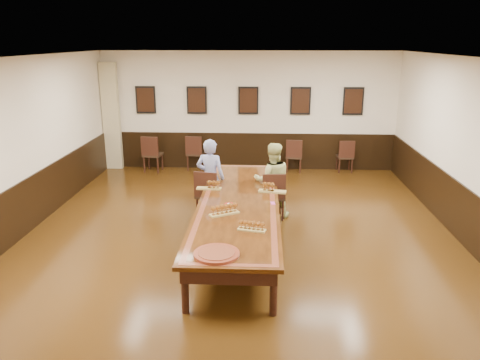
# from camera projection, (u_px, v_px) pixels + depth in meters

# --- Properties ---
(floor) EXTENTS (8.00, 10.00, 0.02)m
(floor) POSITION_uv_depth(u_px,v_px,m) (239.00, 242.00, 8.42)
(floor) COLOR black
(floor) RESTS_ON ground
(ceiling) EXTENTS (8.00, 10.00, 0.02)m
(ceiling) POSITION_uv_depth(u_px,v_px,m) (238.00, 57.00, 7.49)
(ceiling) COLOR white
(ceiling) RESTS_ON floor
(wall_back) EXTENTS (8.00, 0.02, 3.20)m
(wall_back) POSITION_uv_depth(u_px,v_px,m) (248.00, 111.00, 12.74)
(wall_back) COLOR #EEE1C7
(wall_back) RESTS_ON floor
(wall_front) EXTENTS (8.00, 0.02, 3.20)m
(wall_front) POSITION_uv_depth(u_px,v_px,m) (199.00, 330.00, 3.16)
(wall_front) COLOR #EEE1C7
(wall_front) RESTS_ON floor
(wall_left) EXTENTS (0.02, 10.00, 3.20)m
(wall_left) POSITION_uv_depth(u_px,v_px,m) (9.00, 152.00, 8.15)
(wall_left) COLOR #EEE1C7
(wall_left) RESTS_ON floor
(wall_right) EXTENTS (0.02, 10.00, 3.20)m
(wall_right) POSITION_uv_depth(u_px,v_px,m) (479.00, 158.00, 7.76)
(wall_right) COLOR #EEE1C7
(wall_right) RESTS_ON floor
(chair_man) EXTENTS (0.56, 0.60, 1.00)m
(chair_man) POSITION_uv_depth(u_px,v_px,m) (209.00, 193.00, 9.44)
(chair_man) COLOR black
(chair_man) RESTS_ON floor
(chair_woman) EXTENTS (0.51, 0.54, 0.98)m
(chair_woman) POSITION_uv_depth(u_px,v_px,m) (273.00, 195.00, 9.38)
(chair_woman) COLOR black
(chair_woman) RESTS_ON floor
(spare_chair_a) EXTENTS (0.52, 0.56, 1.00)m
(spare_chair_a) POSITION_uv_depth(u_px,v_px,m) (153.00, 153.00, 12.74)
(spare_chair_a) COLOR black
(spare_chair_a) RESTS_ON floor
(spare_chair_b) EXTENTS (0.49, 0.53, 0.97)m
(spare_chair_b) POSITION_uv_depth(u_px,v_px,m) (196.00, 152.00, 12.93)
(spare_chair_b) COLOR black
(spare_chair_b) RESTS_ON floor
(spare_chair_c) EXTENTS (0.48, 0.51, 0.92)m
(spare_chair_c) POSITION_uv_depth(u_px,v_px,m) (294.00, 155.00, 12.71)
(spare_chair_c) COLOR black
(spare_chair_c) RESTS_ON floor
(spare_chair_d) EXTENTS (0.44, 0.48, 0.89)m
(spare_chair_d) POSITION_uv_depth(u_px,v_px,m) (345.00, 156.00, 12.72)
(spare_chair_d) COLOR black
(spare_chair_d) RESTS_ON floor
(person_man) EXTENTS (0.65, 0.50, 1.60)m
(person_man) POSITION_uv_depth(u_px,v_px,m) (210.00, 178.00, 9.45)
(person_man) COLOR #4856B5
(person_man) RESTS_ON floor
(person_woman) EXTENTS (0.82, 0.66, 1.53)m
(person_woman) POSITION_uv_depth(u_px,v_px,m) (272.00, 180.00, 9.40)
(person_woman) COLOR #D2D686
(person_woman) RESTS_ON floor
(pink_phone) EXTENTS (0.09, 0.15, 0.01)m
(pink_phone) POSITION_uv_depth(u_px,v_px,m) (273.00, 203.00, 8.11)
(pink_phone) COLOR #E94DAC
(pink_phone) RESTS_ON conference_table
(curtain) EXTENTS (0.45, 0.18, 2.90)m
(curtain) POSITION_uv_depth(u_px,v_px,m) (111.00, 117.00, 12.79)
(curtain) COLOR #C5B687
(curtain) RESTS_ON floor
(wainscoting) EXTENTS (8.00, 10.00, 1.00)m
(wainscoting) POSITION_uv_depth(u_px,v_px,m) (239.00, 215.00, 8.27)
(wainscoting) COLOR black
(wainscoting) RESTS_ON floor
(conference_table) EXTENTS (1.40, 5.00, 0.76)m
(conference_table) POSITION_uv_depth(u_px,v_px,m) (239.00, 209.00, 8.24)
(conference_table) COLOR black
(conference_table) RESTS_ON floor
(posters) EXTENTS (6.14, 0.04, 0.74)m
(posters) POSITION_uv_depth(u_px,v_px,m) (248.00, 101.00, 12.59)
(posters) COLOR black
(posters) RESTS_ON wall_back
(flight_a) EXTENTS (0.48, 0.17, 0.18)m
(flight_a) POSITION_uv_depth(u_px,v_px,m) (211.00, 185.00, 8.86)
(flight_a) COLOR #A38A44
(flight_a) RESTS_ON conference_table
(flight_b) EXTENTS (0.53, 0.22, 0.19)m
(flight_b) POSITION_uv_depth(u_px,v_px,m) (271.00, 188.00, 8.68)
(flight_b) COLOR #A38A44
(flight_b) RESTS_ON conference_table
(flight_c) EXTENTS (0.50, 0.38, 0.18)m
(flight_c) POSITION_uv_depth(u_px,v_px,m) (224.00, 210.00, 7.57)
(flight_c) COLOR #A38A44
(flight_c) RESTS_ON conference_table
(flight_d) EXTENTS (0.44, 0.22, 0.16)m
(flight_d) POSITION_uv_depth(u_px,v_px,m) (252.00, 226.00, 6.94)
(flight_d) COLOR #A38A44
(flight_d) RESTS_ON conference_table
(red_plate_grp) EXTENTS (0.18, 0.18, 0.02)m
(red_plate_grp) POSITION_uv_depth(u_px,v_px,m) (230.00, 205.00, 8.04)
(red_plate_grp) COLOR red
(red_plate_grp) RESTS_ON conference_table
(carved_platter) EXTENTS (0.63, 0.63, 0.05)m
(carved_platter) POSITION_uv_depth(u_px,v_px,m) (217.00, 254.00, 6.17)
(carved_platter) COLOR maroon
(carved_platter) RESTS_ON conference_table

